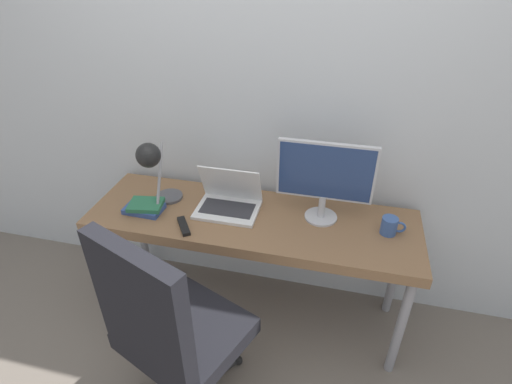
{
  "coord_description": "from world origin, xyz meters",
  "views": [
    {
      "loc": [
        0.43,
        -1.43,
        2.02
      ],
      "look_at": [
        0.03,
        0.25,
        0.93
      ],
      "focal_mm": 28.0,
      "sensor_mm": 36.0,
      "label": 1
    }
  ],
  "objects_px": {
    "monitor": "(325,176)",
    "book_stack": "(145,207)",
    "laptop": "(229,201)",
    "desk_lamp": "(152,163)",
    "office_chair": "(168,327)",
    "mug": "(390,226)"
  },
  "relations": [
    {
      "from": "desk_lamp",
      "to": "laptop",
      "type": "bearing_deg",
      "value": 16.1
    },
    {
      "from": "desk_lamp",
      "to": "office_chair",
      "type": "xyz_separation_m",
      "value": [
        0.31,
        -0.62,
        -0.43
      ]
    },
    {
      "from": "monitor",
      "to": "desk_lamp",
      "type": "relative_size",
      "value": 1.18
    },
    {
      "from": "laptop",
      "to": "mug",
      "type": "bearing_deg",
      "value": -1.48
    },
    {
      "from": "monitor",
      "to": "book_stack",
      "type": "bearing_deg",
      "value": -170.18
    },
    {
      "from": "laptop",
      "to": "mug",
      "type": "xyz_separation_m",
      "value": [
        0.86,
        -0.02,
        -0.0
      ]
    },
    {
      "from": "book_stack",
      "to": "mug",
      "type": "bearing_deg",
      "value": 4.69
    },
    {
      "from": "office_chair",
      "to": "mug",
      "type": "xyz_separation_m",
      "value": [
        0.92,
        0.71,
        0.18
      ]
    },
    {
      "from": "office_chair",
      "to": "book_stack",
      "type": "distance_m",
      "value": 0.73
    },
    {
      "from": "office_chair",
      "to": "book_stack",
      "type": "relative_size",
      "value": 5.13
    },
    {
      "from": "monitor",
      "to": "desk_lamp",
      "type": "distance_m",
      "value": 0.89
    },
    {
      "from": "desk_lamp",
      "to": "book_stack",
      "type": "distance_m",
      "value": 0.28
    },
    {
      "from": "monitor",
      "to": "office_chair",
      "type": "relative_size",
      "value": 0.44
    },
    {
      "from": "desk_lamp",
      "to": "book_stack",
      "type": "xyz_separation_m",
      "value": [
        -0.08,
        -0.02,
        -0.27
      ]
    },
    {
      "from": "desk_lamp",
      "to": "mug",
      "type": "distance_m",
      "value": 1.26
    },
    {
      "from": "office_chair",
      "to": "mug",
      "type": "bearing_deg",
      "value": 37.61
    },
    {
      "from": "monitor",
      "to": "laptop",
      "type": "bearing_deg",
      "value": -175.97
    },
    {
      "from": "monitor",
      "to": "book_stack",
      "type": "xyz_separation_m",
      "value": [
        -0.95,
        -0.16,
        -0.23
      ]
    },
    {
      "from": "monitor",
      "to": "book_stack",
      "type": "height_order",
      "value": "monitor"
    },
    {
      "from": "desk_lamp",
      "to": "office_chair",
      "type": "distance_m",
      "value": 0.82
    },
    {
      "from": "desk_lamp",
      "to": "mug",
      "type": "relative_size",
      "value": 3.39
    },
    {
      "from": "office_chair",
      "to": "mug",
      "type": "height_order",
      "value": "office_chair"
    }
  ]
}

